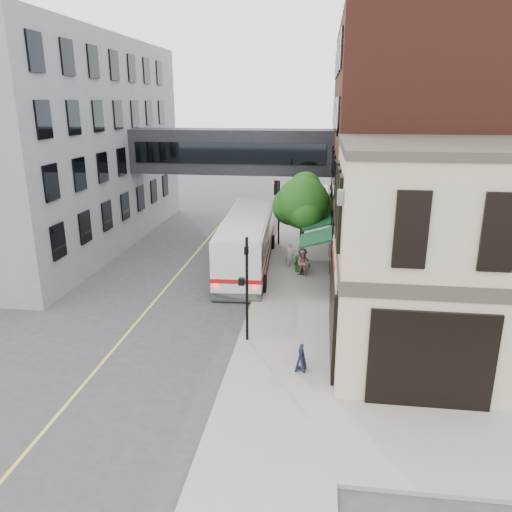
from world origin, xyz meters
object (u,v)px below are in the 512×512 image
(pedestrian_b, at_px, (303,263))
(newspaper_box, at_px, (300,264))
(sandwich_board, at_px, (301,358))
(bus, at_px, (248,239))
(pedestrian_c, at_px, (302,262))
(pedestrian_a, at_px, (290,255))

(pedestrian_b, distance_m, newspaper_box, 0.83)
(newspaper_box, distance_m, sandwich_board, 11.40)
(bus, height_order, sandwich_board, bus)
(newspaper_box, bearing_deg, pedestrian_c, -58.13)
(pedestrian_c, distance_m, sandwich_board, 10.85)
(bus, height_order, pedestrian_b, bus)
(bus, relative_size, newspaper_box, 12.21)
(sandwich_board, bearing_deg, pedestrian_a, 101.01)
(pedestrian_a, height_order, pedestrian_c, pedestrian_a)
(pedestrian_c, xyz_separation_m, newspaper_box, (-0.14, 0.55, -0.30))
(pedestrian_a, height_order, pedestrian_b, pedestrian_a)
(newspaper_box, bearing_deg, pedestrian_a, 152.55)
(sandwich_board, bearing_deg, bus, 112.64)
(pedestrian_a, bearing_deg, sandwich_board, -64.23)
(pedestrian_b, bearing_deg, pedestrian_a, 133.04)
(pedestrian_c, distance_m, newspaper_box, 0.64)
(pedestrian_b, height_order, sandwich_board, pedestrian_b)
(pedestrian_a, height_order, sandwich_board, pedestrian_a)
(pedestrian_a, distance_m, newspaper_box, 0.98)
(bus, distance_m, pedestrian_a, 2.76)
(pedestrian_a, relative_size, newspaper_box, 1.61)
(pedestrian_b, bearing_deg, pedestrian_c, 113.37)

